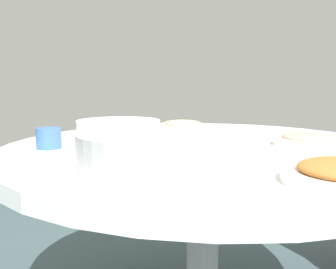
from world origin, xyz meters
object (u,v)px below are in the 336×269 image
dish_noodles (182,125)px  tea_cup_far (49,138)px  rice_bowl (141,153)px  dish_shrimp (308,140)px  round_dining_table (204,167)px  soup_bowl (119,131)px

dish_noodles → tea_cup_far: (0.65, 0.10, 0.02)m
rice_bowl → dish_noodles: (-0.64, -0.55, -0.03)m
dish_noodles → dish_shrimp: (0.02, 0.60, 0.00)m
rice_bowl → round_dining_table: bearing=-155.5°
rice_bowl → dish_shrimp: (-0.63, 0.05, -0.03)m
rice_bowl → tea_cup_far: bearing=-88.9°
soup_bowl → tea_cup_far: bearing=0.5°
round_dining_table → rice_bowl: size_ratio=4.59×
round_dining_table → rice_bowl: 0.44m
rice_bowl → tea_cup_far: 0.45m
soup_bowl → dish_shrimp: size_ratio=1.46×
round_dining_table → dish_shrimp: size_ratio=5.90×
rice_bowl → dish_noodles: 0.85m
dish_noodles → rice_bowl: bearing=40.5°
soup_bowl → dish_shrimp: (-0.38, 0.50, -0.01)m
dish_noodles → dish_shrimp: dish_shrimp is taller
round_dining_table → rice_bowl: bearing=24.5°
rice_bowl → dish_noodles: size_ratio=1.31×
dish_shrimp → tea_cup_far: 0.81m
round_dining_table → dish_shrimp: 0.34m
soup_bowl → dish_shrimp: bearing=127.0°
round_dining_table → soup_bowl: soup_bowl is taller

